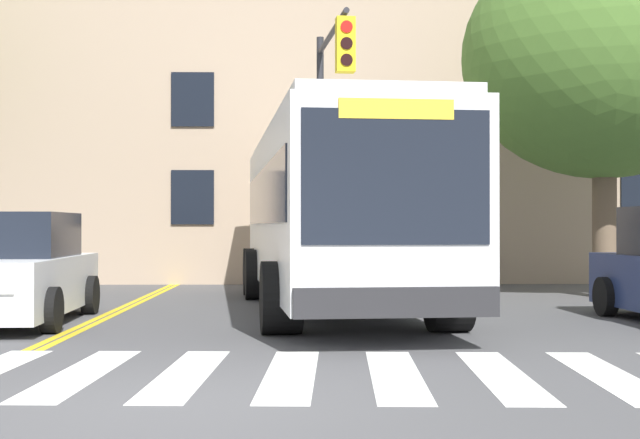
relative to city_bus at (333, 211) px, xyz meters
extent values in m
plane|color=#4C4C4F|center=(-1.76, -8.54, -1.79)|extent=(120.00, 120.00, 0.00)
cube|color=white|center=(-2.82, -6.84, -1.79)|extent=(0.64, 3.24, 0.01)
cube|color=white|center=(-1.75, -6.88, -1.79)|extent=(0.64, 3.24, 0.01)
cube|color=white|center=(-0.68, -6.93, -1.79)|extent=(0.64, 3.24, 0.01)
cube|color=white|center=(0.40, -6.97, -1.79)|extent=(0.64, 3.24, 0.01)
cube|color=white|center=(1.47, -7.02, -1.79)|extent=(0.64, 3.24, 0.01)
cube|color=white|center=(2.54, -7.06, -1.79)|extent=(0.64, 3.24, 0.01)
cube|color=gold|center=(-3.91, 7.14, -1.79)|extent=(0.12, 36.00, 0.01)
cube|color=gold|center=(-3.75, 7.14, -1.79)|extent=(0.12, 36.00, 0.01)
cube|color=white|center=(0.00, -0.02, -0.02)|extent=(3.61, 11.32, 2.68)
cube|color=black|center=(1.26, 0.10, 0.25)|extent=(1.04, 10.18, 0.96)
cube|color=black|center=(-1.26, -0.15, 0.25)|extent=(1.04, 10.18, 0.96)
cube|color=black|center=(0.56, -5.57, 0.31)|extent=(2.25, 0.25, 1.61)
cube|color=yellow|center=(0.56, -5.57, 1.11)|extent=(1.38, 0.17, 0.24)
cube|color=#232326|center=(0.56, -5.60, -1.18)|extent=(2.46, 0.35, 0.36)
cube|color=silver|center=(0.00, -0.02, 1.40)|extent=(3.42, 10.86, 0.16)
cylinder|color=black|center=(1.54, -3.34, -1.28)|extent=(0.66, 1.07, 1.02)
cylinder|color=black|center=(-0.85, -3.57, -1.28)|extent=(0.66, 1.07, 1.02)
cylinder|color=black|center=(0.95, 2.58, -1.28)|extent=(0.66, 1.07, 1.02)
cylinder|color=black|center=(-1.44, 2.34, -1.28)|extent=(0.66, 1.07, 1.02)
cylinder|color=black|center=(0.84, 3.68, -1.28)|extent=(0.66, 1.07, 1.02)
cylinder|color=black|center=(-1.55, 3.44, -1.28)|extent=(0.66, 1.07, 1.02)
cube|color=white|center=(-5.05, -2.08, -1.19)|extent=(1.94, 4.50, 0.85)
cube|color=black|center=(-5.06, -1.95, -0.41)|extent=(1.67, 2.19, 0.70)
cube|color=white|center=(-4.44, -4.30, -1.10)|extent=(0.20, 0.05, 0.14)
cylinder|color=black|center=(-4.09, -3.42, -1.46)|extent=(0.25, 0.67, 0.66)
cylinder|color=black|center=(-4.20, -0.67, -1.46)|extent=(0.25, 0.67, 0.66)
cylinder|color=black|center=(4.54, -1.22, -1.46)|extent=(0.25, 0.67, 0.66)
cylinder|color=#28282D|center=(-0.15, 3.82, 1.08)|extent=(0.16, 0.16, 5.73)
cylinder|color=#28282D|center=(0.05, 1.88, 3.62)|extent=(0.51, 3.87, 0.11)
cube|color=yellow|center=(0.23, 0.10, 3.02)|extent=(0.37, 0.31, 1.00)
cylinder|color=red|center=(0.25, -0.05, 3.32)|extent=(0.22, 0.05, 0.22)
cylinder|color=black|center=(0.25, -0.05, 3.02)|extent=(0.22, 0.05, 0.22)
cylinder|color=black|center=(0.25, -0.05, 2.72)|extent=(0.22, 0.05, 0.22)
cylinder|color=brown|center=(5.88, 2.75, -0.33)|extent=(0.51, 0.51, 2.92)
ellipsoid|color=#4C752D|center=(5.88, 2.75, 3.39)|extent=(8.10, 7.90, 5.31)
cube|color=tan|center=(-3.37, 10.30, 2.71)|extent=(29.18, 6.69, 9.01)
cube|color=black|center=(-3.37, 6.93, 0.46)|extent=(1.10, 0.06, 1.40)
cube|color=black|center=(-3.37, 6.93, 2.98)|extent=(1.10, 0.06, 1.40)
camera|label=1|loc=(-0.56, -16.03, -0.27)|focal=50.00mm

